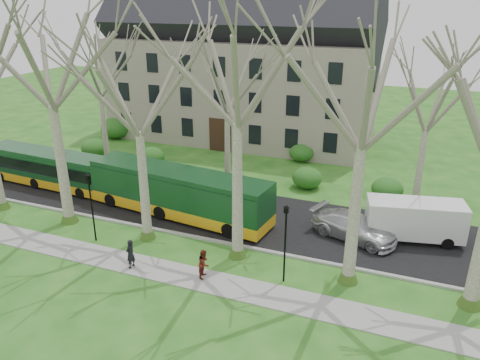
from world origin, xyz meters
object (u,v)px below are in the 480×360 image
sedan (354,227)px  bus_lead (49,168)px  pedestrian_a (130,254)px  bus_follow (179,192)px  van_a (414,221)px  pedestrian_b (204,263)px

sedan → bus_lead: bearing=108.8°
sedan → pedestrian_a: (-10.87, -7.84, 0.06)m
bus_lead → pedestrian_a: bus_lead is taller
bus_follow → sedan: (11.58, 0.96, -0.86)m
bus_lead → sedan: bearing=3.1°
van_a → bus_follow: bearing=176.1°
bus_lead → bus_follow: size_ratio=0.86×
bus_follow → van_a: size_ratio=2.31×
sedan → pedestrian_a: 13.40m
bus_lead → pedestrian_b: (16.84, -7.26, -0.62)m
bus_follow → pedestrian_a: bearing=-77.3°
pedestrian_a → pedestrian_b: 4.21m
sedan → pedestrian_b: (-6.71, -7.20, 0.02)m
bus_follow → van_a: bus_follow is taller
bus_follow → van_a: bearing=15.1°
sedan → pedestrian_a: pedestrian_a is taller
bus_lead → bus_follow: bearing=-1.6°
bus_lead → pedestrian_b: size_ratio=7.08×
pedestrian_a → pedestrian_b: bearing=103.0°
bus_lead → van_a: (26.94, 1.18, -0.17)m
van_a → pedestrian_b: bearing=-152.3°
van_a → pedestrian_a: (-14.26, -9.07, -0.40)m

